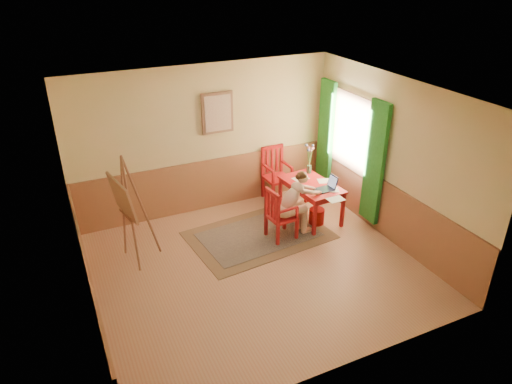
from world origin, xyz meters
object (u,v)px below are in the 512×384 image
table (311,188)px  easel (125,202)px  chair_left (279,214)px  laptop (327,187)px  chair_back (276,174)px  figure (294,202)px

table → easel: size_ratio=0.68×
table → chair_left: (-0.86, -0.39, -0.15)m
chair_left → laptop: size_ratio=2.33×
laptop → easel: bearing=174.8°
chair_left → chair_back: (0.65, 1.40, 0.06)m
chair_left → laptop: (0.98, 0.07, 0.29)m
figure → easel: size_ratio=0.64×
table → easel: easel is taller
chair_left → chair_back: 1.55m
chair_back → easel: bearing=-161.9°
table → laptop: (0.11, -0.32, 0.14)m
figure → laptop: (0.69, 0.05, 0.11)m
table → chair_back: chair_back is taller
chair_back → figure: 1.44m
chair_left → figure: (0.29, 0.01, 0.18)m
easel → figure: bearing=-7.6°
figure → laptop: bearing=4.6°
chair_left → figure: bearing=2.5°
laptop → easel: (-3.45, 0.31, 0.33)m
table → laptop: size_ratio=3.06×
table → chair_back: (-0.21, 1.01, -0.09)m
chair_back → table: bearing=-78.4°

